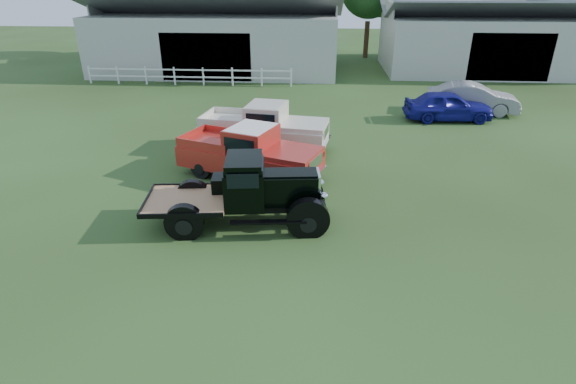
# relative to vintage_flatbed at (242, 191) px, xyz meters

# --- Properties ---
(ground) EXTENTS (120.00, 120.00, 0.00)m
(ground) POSITION_rel_vintage_flatbed_xyz_m (1.14, -1.16, -1.04)
(ground) COLOR #263514
(shed_left) EXTENTS (18.80, 10.20, 5.60)m
(shed_left) POSITION_rel_vintage_flatbed_xyz_m (-5.86, 24.84, 1.76)
(shed_left) COLOR #9FA28D
(shed_left) RESTS_ON ground
(shed_right) EXTENTS (16.80, 9.20, 5.20)m
(shed_right) POSITION_rel_vintage_flatbed_xyz_m (15.14, 25.84, 1.56)
(shed_right) COLOR #9FA28D
(shed_right) RESTS_ON ground
(fence_rail) EXTENTS (14.20, 0.16, 1.20)m
(fence_rail) POSITION_rel_vintage_flatbed_xyz_m (-6.86, 18.84, -0.44)
(fence_rail) COLOR white
(fence_rail) RESTS_ON ground
(tree_c) EXTENTS (5.40, 5.40, 9.00)m
(tree_c) POSITION_rel_vintage_flatbed_xyz_m (6.14, 31.84, 3.46)
(tree_c) COLOR black
(tree_c) RESTS_ON ground
(vintage_flatbed) EXTENTS (5.45, 2.67, 2.08)m
(vintage_flatbed) POSITION_rel_vintage_flatbed_xyz_m (0.00, 0.00, 0.00)
(vintage_flatbed) COLOR black
(vintage_flatbed) RESTS_ON ground
(red_pickup) EXTENTS (5.68, 3.77, 1.94)m
(red_pickup) POSITION_rel_vintage_flatbed_xyz_m (-0.31, 3.46, -0.07)
(red_pickup) COLOR #AA261E
(red_pickup) RESTS_ON ground
(white_pickup) EXTENTS (5.63, 2.85, 1.98)m
(white_pickup) POSITION_rel_vintage_flatbed_xyz_m (-0.12, 6.25, -0.05)
(white_pickup) COLOR beige
(white_pickup) RESTS_ON ground
(misc_car_blue) EXTENTS (4.47, 1.99, 1.49)m
(misc_car_blue) POSITION_rel_vintage_flatbed_xyz_m (8.68, 11.50, -0.29)
(misc_car_blue) COLOR navy
(misc_car_blue) RESTS_ON ground
(misc_car_grey) EXTENTS (4.94, 2.44, 1.56)m
(misc_car_grey) POSITION_rel_vintage_flatbed_xyz_m (10.34, 13.11, -0.26)
(misc_car_grey) COLOR gray
(misc_car_grey) RESTS_ON ground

